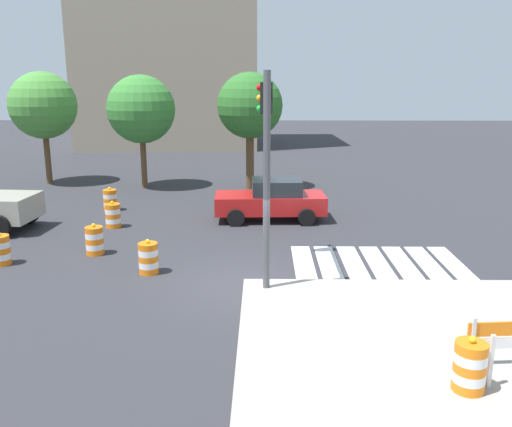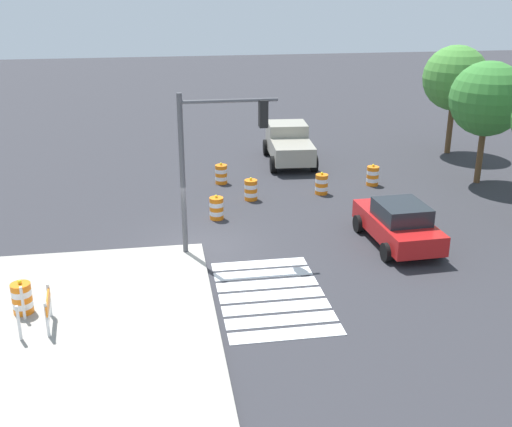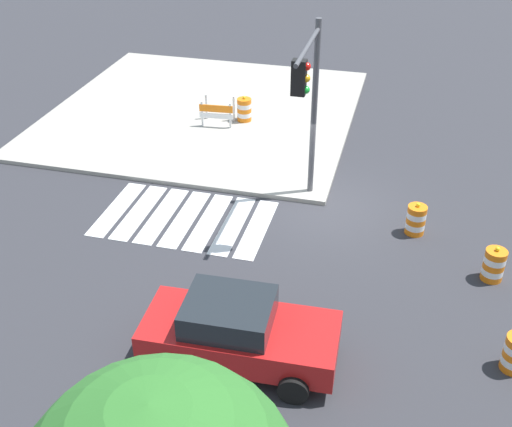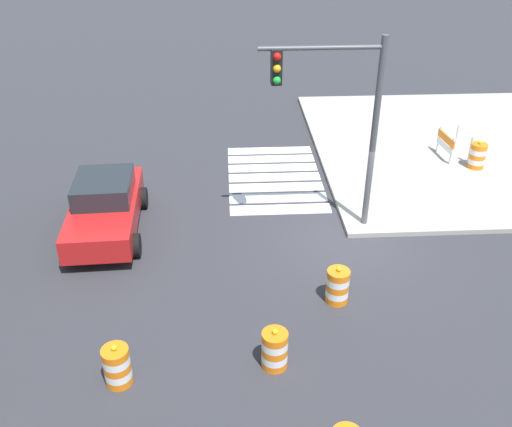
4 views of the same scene
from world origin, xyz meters
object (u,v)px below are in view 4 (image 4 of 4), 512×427
traffic_barrel_median_near (275,349)px  traffic_barrel_far_curb (338,286)px  traffic_barrel_on_sidewalk (477,156)px  traffic_light_pole (335,103)px  construction_barricade (450,143)px  sports_car (105,206)px  traffic_barrel_crosswalk_end (117,366)px

traffic_barrel_median_near → traffic_barrel_far_curb: size_ratio=1.00×
traffic_barrel_median_near → traffic_barrel_on_sidewalk: 11.96m
traffic_barrel_median_near → traffic_light_pole: bearing=-20.3°
traffic_barrel_on_sidewalk → traffic_light_pole: (-3.52, 5.93, 3.31)m
traffic_barrel_far_curb → construction_barricade: (7.77, -5.52, 0.27)m
sports_car → traffic_light_pole: traffic_light_pole is taller
traffic_barrel_on_sidewalk → sports_car: bearing=104.7°
sports_car → traffic_barrel_far_curb: (-3.62, -6.19, -0.36)m
traffic_barrel_crosswalk_end → traffic_barrel_median_near: bearing=-84.9°
traffic_barrel_crosswalk_end → traffic_barrel_on_sidewalk: bearing=-50.5°
traffic_barrel_median_near → construction_barricade: construction_barricade is taller
traffic_barrel_far_curb → traffic_barrel_on_sidewalk: size_ratio=1.00×
construction_barricade → traffic_light_pole: bearing=130.2°
traffic_barrel_far_curb → sports_car: bearing=59.7°
sports_car → construction_barricade: 12.42m
traffic_barrel_median_near → construction_barricade: (9.83, -7.24, 0.27)m
sports_car → traffic_barrel_on_sidewalk: 12.83m
traffic_barrel_far_curb → traffic_barrel_on_sidewalk: 9.27m
traffic_barrel_median_near → traffic_barrel_on_sidewalk: size_ratio=1.00×
sports_car → traffic_light_pole: bearing=-92.3°
sports_car → traffic_barrel_median_near: 7.24m
traffic_barrel_median_near → traffic_barrel_far_curb: 2.69m
traffic_barrel_on_sidewalk → construction_barricade: size_ratio=0.79×
traffic_barrel_on_sidewalk → traffic_barrel_crosswalk_end: bearing=129.5°
traffic_barrel_crosswalk_end → construction_barricade: (10.12, -10.48, 0.27)m
sports_car → construction_barricade: bearing=-70.5°
traffic_light_pole → construction_barricade: bearing=-49.8°
construction_barricade → traffic_light_pole: (-4.41, 5.23, 3.19)m
construction_barricade → traffic_light_pole: traffic_light_pole is taller
sports_car → traffic_barrel_on_sidewalk: (3.26, -12.41, -0.21)m
traffic_barrel_median_near → traffic_barrel_crosswalk_end: bearing=95.1°
traffic_barrel_on_sidewalk → traffic_light_pole: traffic_light_pole is taller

